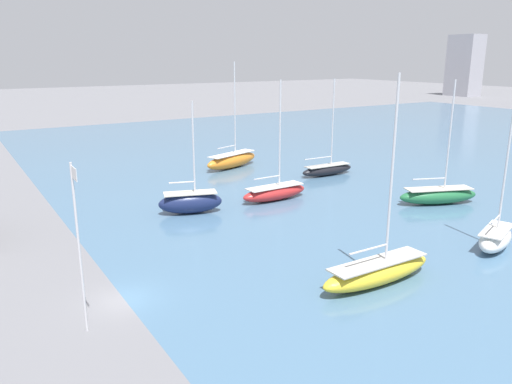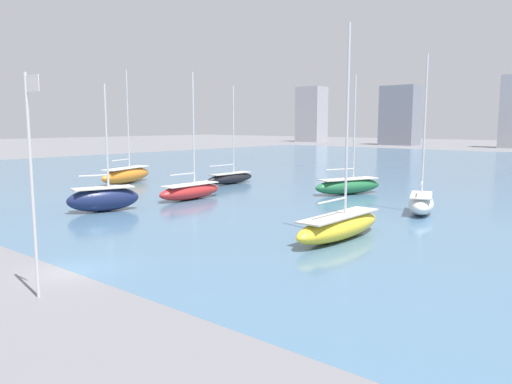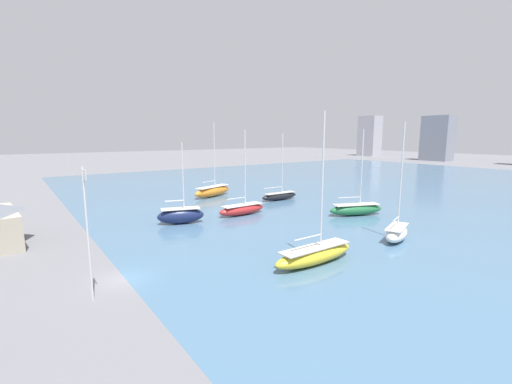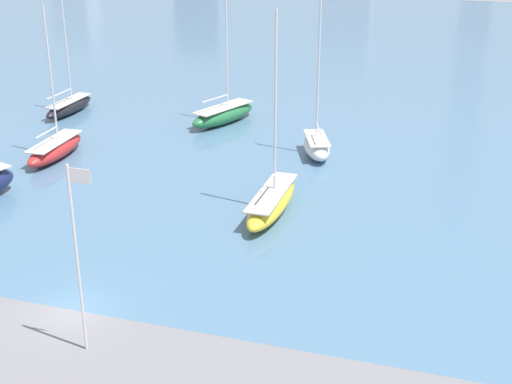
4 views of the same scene
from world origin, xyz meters
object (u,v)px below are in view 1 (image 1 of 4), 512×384
at_px(sailboat_yellow, 378,271).
at_px(sailboat_green, 438,195).
at_px(sailboat_red, 275,192).
at_px(sailboat_navy, 191,202).
at_px(sailboat_white, 496,237).
at_px(flag_pole, 79,243).
at_px(sailboat_black, 327,169).
at_px(sailboat_orange, 232,160).

height_order(sailboat_yellow, sailboat_green, sailboat_yellow).
height_order(sailboat_red, sailboat_navy, sailboat_red).
bearing_deg(sailboat_white, flag_pole, -119.10).
relative_size(sailboat_yellow, sailboat_navy, 1.28).
bearing_deg(sailboat_navy, flag_pole, -22.08).
relative_size(flag_pole, sailboat_yellow, 0.69).
height_order(sailboat_white, sailboat_green, sailboat_white).
distance_m(flag_pole, sailboat_green, 39.90).
distance_m(flag_pole, sailboat_yellow, 20.06).
xyz_separation_m(sailboat_red, sailboat_black, (-6.25, 12.83, -0.08)).
xyz_separation_m(sailboat_red, sailboat_orange, (-17.29, 4.23, 0.21)).
xyz_separation_m(sailboat_yellow, sailboat_orange, (-38.82, 10.03, 0.18)).
distance_m(sailboat_white, sailboat_yellow, 13.21).
bearing_deg(sailboat_orange, sailboat_navy, -59.80).
bearing_deg(sailboat_red, sailboat_black, 114.21).
xyz_separation_m(sailboat_yellow, sailboat_black, (-27.78, 18.63, -0.11)).
bearing_deg(sailboat_red, sailboat_orange, 164.46).
bearing_deg(sailboat_white, sailboat_orange, 163.89).
distance_m(sailboat_orange, sailboat_green, 29.71).
height_order(sailboat_white, sailboat_orange, sailboat_orange).
bearing_deg(sailboat_green, sailboat_navy, -93.14).
height_order(sailboat_navy, sailboat_green, sailboat_green).
xyz_separation_m(flag_pole, sailboat_black, (-23.43, 37.67, -4.67)).
height_order(flag_pole, sailboat_black, sailboat_black).
relative_size(sailboat_yellow, sailboat_orange, 0.98).
relative_size(sailboat_red, sailboat_yellow, 0.91).
bearing_deg(sailboat_navy, sailboat_red, 104.70).
bearing_deg(sailboat_yellow, sailboat_red, 165.01).
bearing_deg(flag_pole, sailboat_navy, 140.11).
bearing_deg(sailboat_white, sailboat_red, 177.94).
bearing_deg(sailboat_green, sailboat_white, -9.74).
xyz_separation_m(sailboat_yellow, sailboat_navy, (-22.07, -4.23, 0.22)).
xyz_separation_m(sailboat_red, sailboat_green, (10.68, 14.26, 0.05)).
distance_m(sailboat_red, sailboat_green, 17.82).
relative_size(sailboat_white, sailboat_orange, 0.93).
xyz_separation_m(sailboat_white, sailboat_black, (-28.17, 5.42, -0.16)).
bearing_deg(flag_pole, sailboat_white, 81.64).
height_order(sailboat_orange, sailboat_green, sailboat_orange).
distance_m(sailboat_white, sailboat_orange, 39.33).
distance_m(sailboat_orange, sailboat_navy, 22.00).
height_order(sailboat_white, sailboat_black, sailboat_white).
bearing_deg(sailboat_green, flag_pole, -58.91).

